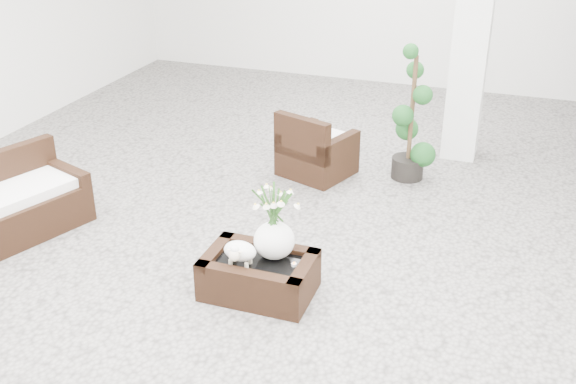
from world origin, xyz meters
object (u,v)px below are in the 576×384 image
(armchair, at_px, (317,143))
(loveseat, at_px, (7,200))
(coffee_table, at_px, (259,277))
(topiary, at_px, (412,114))

(armchair, xyz_separation_m, loveseat, (-2.33, -2.37, 0.00))
(coffee_table, distance_m, armchair, 2.51)
(armchair, bearing_deg, loveseat, 65.29)
(topiary, bearing_deg, armchair, -166.34)
(coffee_table, xyz_separation_m, loveseat, (-2.60, 0.11, 0.22))
(armchair, xyz_separation_m, topiary, (1.00, 0.24, 0.38))
(topiary, bearing_deg, loveseat, -141.88)
(coffee_table, bearing_deg, armchair, 96.21)
(coffee_table, xyz_separation_m, topiary, (0.73, 2.73, 0.60))
(loveseat, bearing_deg, topiary, -31.88)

